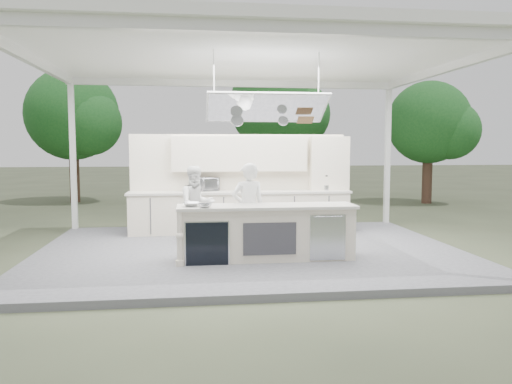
{
  "coord_description": "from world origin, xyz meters",
  "views": [
    {
      "loc": [
        -1.06,
        -9.42,
        2.08
      ],
      "look_at": [
        0.18,
        0.4,
        1.18
      ],
      "focal_mm": 35.0,
      "sensor_mm": 36.0,
      "label": 1
    }
  ],
  "objects": [
    {
      "name": "stage_deck",
      "position": [
        0.0,
        0.0,
        0.06
      ],
      "size": [
        8.0,
        6.0,
        0.12
      ],
      "primitive_type": "cube",
      "color": "slate",
      "rests_on": "ground"
    },
    {
      "name": "back_counter",
      "position": [
        0.0,
        1.9,
        0.6
      ],
      "size": [
        5.08,
        0.72,
        0.95
      ],
      "color": "beige",
      "rests_on": "stage_deck"
    },
    {
      "name": "sous_chef",
      "position": [
        -1.01,
        0.72,
        0.91
      ],
      "size": [
        0.93,
        0.83,
        1.58
      ],
      "primitive_type": "imported",
      "rotation": [
        0.0,
        0.0,
        0.35
      ],
      "color": "white",
      "rests_on": "stage_deck"
    },
    {
      "name": "head_chef",
      "position": [
        -0.08,
        -0.48,
        0.96
      ],
      "size": [
        0.66,
        0.49,
        1.67
      ],
      "primitive_type": "imported",
      "rotation": [
        0.0,
        0.0,
        3.29
      ],
      "color": "white",
      "rests_on": "stage_deck"
    },
    {
      "name": "ground",
      "position": [
        0.0,
        0.0,
        0.0
      ],
      "size": [
        90.0,
        90.0,
        0.0
      ],
      "primitive_type": "plane",
      "color": "#4B5238",
      "rests_on": "ground"
    },
    {
      "name": "tree_cluster",
      "position": [
        -0.16,
        9.77,
        3.29
      ],
      "size": [
        19.55,
        9.4,
        5.85
      ],
      "color": "#492F24",
      "rests_on": "ground"
    },
    {
      "name": "back_wall_unit",
      "position": [
        0.44,
        2.11,
        1.57
      ],
      "size": [
        5.05,
        0.48,
        2.25
      ],
      "color": "beige",
      "rests_on": "stage_deck"
    },
    {
      "name": "toaster_oven",
      "position": [
        -0.79,
        2.08,
        1.23
      ],
      "size": [
        0.67,
        0.57,
        0.31
      ],
      "primitive_type": "imported",
      "rotation": [
        0.0,
        0.0,
        0.42
      ],
      "color": "silver",
      "rests_on": "back_counter"
    },
    {
      "name": "demo_island",
      "position": [
        0.18,
        -0.91,
        0.6
      ],
      "size": [
        3.1,
        0.79,
        0.95
      ],
      "color": "beige",
      "rests_on": "stage_deck"
    },
    {
      "name": "bowl_small",
      "position": [
        -0.88,
        -1.15,
        1.1
      ],
      "size": [
        0.24,
        0.24,
        0.07
      ],
      "primitive_type": "imported",
      "rotation": [
        0.0,
        0.0,
        -0.06
      ],
      "color": "#ACAEB3",
      "rests_on": "demo_island"
    },
    {
      "name": "tent",
      "position": [
        0.0,
        -0.01,
        3.71
      ],
      "size": [
        8.2,
        6.2,
        3.86
      ],
      "color": "white",
      "rests_on": "ground"
    },
    {
      "name": "bowl_large",
      "position": [
        -1.1,
        -0.95,
        1.11
      ],
      "size": [
        0.32,
        0.32,
        0.07
      ],
      "primitive_type": "imported",
      "rotation": [
        0.0,
        0.0,
        -0.11
      ],
      "color": "silver",
      "rests_on": "demo_island"
    }
  ]
}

